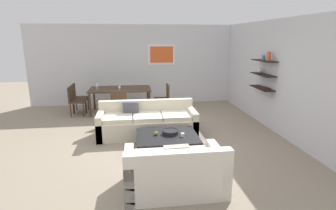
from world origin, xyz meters
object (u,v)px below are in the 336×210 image
(loveseat_white, at_px, (175,172))
(wine_glass_left_far, at_px, (98,84))
(dining_chair_left_near, at_px, (74,99))
(dining_chair_right_near, at_px, (164,97))
(sofa_beige, at_px, (147,123))
(coffee_table, at_px, (167,144))
(dining_chair_left_far, at_px, (78,96))
(dining_chair_foot, at_px, (119,103))
(decorative_bowl, at_px, (171,132))
(wine_glass_foot, at_px, (119,87))
(apple_on_coffee_table, at_px, (156,133))
(dining_table, at_px, (120,90))
(candle_jar, at_px, (183,135))
(wine_glass_left_near, at_px, (97,86))

(loveseat_white, height_order, wine_glass_left_far, wine_glass_left_far)
(dining_chair_left_near, relative_size, dining_chair_right_near, 1.00)
(sofa_beige, bearing_deg, dining_chair_left_near, 137.43)
(sofa_beige, height_order, coffee_table, sofa_beige)
(loveseat_white, xyz_separation_m, dining_chair_right_near, (0.34, 4.29, 0.21))
(dining_chair_left_far, xyz_separation_m, wine_glass_left_far, (0.65, -0.10, 0.38))
(dining_chair_foot, bearing_deg, decorative_bowl, -63.23)
(loveseat_white, relative_size, wine_glass_foot, 8.91)
(wine_glass_left_far, bearing_deg, wine_glass_foot, -40.15)
(decorative_bowl, distance_m, wine_glass_left_far, 3.76)
(apple_on_coffee_table, xyz_separation_m, wine_glass_foot, (-0.82, 2.71, 0.45))
(decorative_bowl, bearing_deg, wine_glass_left_far, 118.94)
(dining_table, distance_m, wine_glass_foot, 0.49)
(decorative_bowl, xyz_separation_m, dining_table, (-1.12, 3.14, 0.26))
(candle_jar, distance_m, dining_chair_left_far, 4.43)
(wine_glass_left_near, bearing_deg, loveseat_white, -69.15)
(dining_chair_foot, relative_size, wine_glass_left_near, 4.99)
(loveseat_white, distance_m, wine_glass_foot, 4.23)
(dining_chair_left_far, height_order, dining_chair_foot, same)
(dining_chair_right_near, distance_m, wine_glass_left_far, 2.08)
(dining_chair_left_far, bearing_deg, sofa_beige, -48.86)
(dining_chair_right_near, xyz_separation_m, wine_glass_left_near, (-2.02, 0.10, 0.37))
(dining_chair_left_far, relative_size, dining_chair_right_near, 1.00)
(decorative_bowl, xyz_separation_m, dining_chair_right_near, (0.21, 2.91, 0.08))
(dining_chair_right_near, bearing_deg, dining_table, 170.20)
(dining_chair_left_near, xyz_separation_m, wine_glass_left_far, (0.65, 0.36, 0.38))
(dining_chair_right_near, bearing_deg, dining_chair_left_near, 180.00)
(loveseat_white, height_order, dining_table, loveseat_white)
(dining_chair_right_near, xyz_separation_m, wine_glass_foot, (-1.33, -0.22, 0.37))
(sofa_beige, relative_size, apple_on_coffee_table, 30.32)
(decorative_bowl, bearing_deg, coffee_table, -143.82)
(dining_chair_foot, bearing_deg, wine_glass_foot, 90.00)
(wine_glass_left_near, bearing_deg, dining_chair_foot, -49.11)
(coffee_table, xyz_separation_m, apple_on_coffee_table, (-0.22, 0.03, 0.23))
(sofa_beige, height_order, wine_glass_left_near, wine_glass_left_near)
(dining_chair_left_far, bearing_deg, dining_chair_foot, -40.75)
(dining_chair_right_near, relative_size, wine_glass_left_far, 4.89)
(loveseat_white, bearing_deg, coffee_table, 87.66)
(dining_chair_left_far, relative_size, wine_glass_left_near, 4.99)
(candle_jar, xyz_separation_m, wine_glass_foot, (-1.33, 2.86, 0.46))
(sofa_beige, distance_m, dining_table, 2.25)
(wine_glass_left_near, bearing_deg, dining_table, 10.47)
(sofa_beige, bearing_deg, candle_jar, -62.39)
(loveseat_white, bearing_deg, dining_table, 102.33)
(decorative_bowl, distance_m, dining_chair_foot, 2.49)
(dining_chair_left_near, bearing_deg, wine_glass_foot, -9.43)
(candle_jar, bearing_deg, dining_chair_right_near, 90.01)
(sofa_beige, height_order, dining_chair_foot, dining_chair_foot)
(dining_chair_right_near, relative_size, wine_glass_left_near, 4.99)
(dining_chair_left_near, xyz_separation_m, dining_chair_foot, (1.33, -0.69, 0.00))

